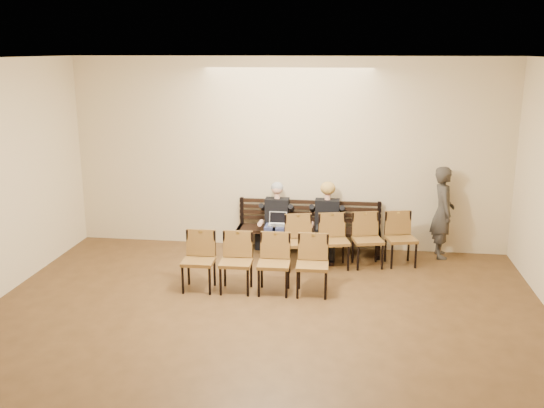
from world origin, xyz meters
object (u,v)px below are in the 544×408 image
(bench, at_px, (308,241))
(seated_man, at_px, (276,220))
(water_bottle, at_px, (335,230))
(seated_woman, at_px, (327,222))
(passerby, at_px, (443,206))
(laptop, at_px, (277,227))
(chair_row_back, at_px, (255,264))
(bag, at_px, (268,241))
(chair_row_front, at_px, (351,241))

(bench, height_order, seated_man, seated_man)
(water_bottle, bearing_deg, seated_woman, 120.50)
(bench, height_order, passerby, passerby)
(bench, relative_size, seated_woman, 2.09)
(bench, distance_m, seated_man, 0.71)
(laptop, relative_size, chair_row_back, 0.14)
(bench, xyz_separation_m, chair_row_back, (-0.67, -1.96, 0.23))
(bag, xyz_separation_m, chair_row_front, (1.52, -0.75, 0.31))
(passerby, bearing_deg, laptop, 94.27)
(seated_man, height_order, bag, seated_man)
(chair_row_back, bearing_deg, laptop, 83.87)
(seated_woman, height_order, passerby, passerby)
(seated_woman, height_order, laptop, seated_woman)
(passerby, xyz_separation_m, chair_row_front, (-1.59, -0.75, -0.49))
(water_bottle, relative_size, passerby, 0.11)
(bench, relative_size, seated_man, 2.05)
(passerby, distance_m, chair_row_back, 3.70)
(bag, distance_m, chair_row_front, 1.72)
(seated_man, relative_size, bag, 3.04)
(water_bottle, xyz_separation_m, bag, (-1.23, 0.47, -0.40))
(bag, height_order, chair_row_front, chair_row_front)
(seated_woman, relative_size, bag, 2.99)
(water_bottle, xyz_separation_m, passerby, (1.88, 0.47, 0.39))
(passerby, distance_m, chair_row_front, 1.83)
(laptop, bearing_deg, chair_row_front, -5.63)
(laptop, xyz_separation_m, water_bottle, (1.02, -0.07, -0.01))
(laptop, bearing_deg, bag, 126.84)
(seated_man, xyz_separation_m, passerby, (2.94, 0.22, 0.31))
(seated_woman, xyz_separation_m, bag, (-1.08, 0.22, -0.47))
(water_bottle, relative_size, chair_row_back, 0.10)
(bag, bearing_deg, chair_row_front, -26.25)
(bench, bearing_deg, passerby, 2.42)
(seated_woman, xyz_separation_m, water_bottle, (0.15, -0.25, -0.07))
(water_bottle, distance_m, passerby, 1.98)
(bench, xyz_separation_m, water_bottle, (0.49, -0.37, 0.33))
(seated_man, distance_m, passerby, 2.96)
(chair_row_front, bearing_deg, bench, 125.84)
(seated_man, height_order, water_bottle, seated_man)
(water_bottle, distance_m, chair_row_back, 1.96)
(seated_woman, bearing_deg, laptop, -167.95)
(seated_man, distance_m, chair_row_front, 1.45)
(water_bottle, bearing_deg, seated_man, 166.43)
(bench, bearing_deg, bag, 172.39)
(bench, bearing_deg, seated_man, -168.12)
(bench, distance_m, chair_row_front, 1.04)
(laptop, relative_size, bag, 0.75)
(seated_man, bearing_deg, bag, 129.06)
(laptop, height_order, bag, laptop)
(bench, bearing_deg, water_bottle, -37.66)
(passerby, bearing_deg, chair_row_front, 111.51)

